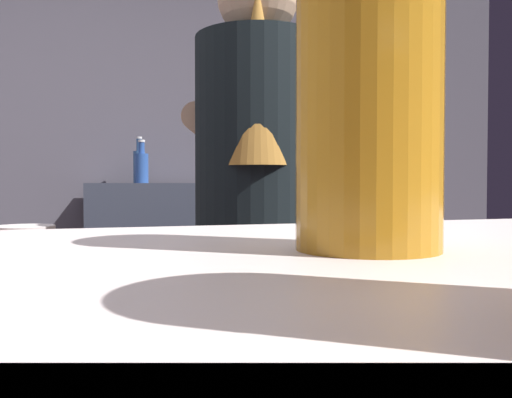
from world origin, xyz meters
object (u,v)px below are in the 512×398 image
Objects in this scene: knife_block at (355,202)px; bartender at (258,217)px; chefs_knife at (300,232)px; pint_glass_far at (368,105)px; bottle_olive_oil at (139,165)px; bottle_vinegar at (142,166)px; mixing_bowl at (24,234)px.

bartender is at bearing -135.81° from knife_block.
knife_block is 0.35m from chefs_knife.
bottle_olive_oil reaches higher than pint_glass_far.
pint_glass_far reaches higher than chefs_knife.
bartender is at bearing -84.09° from bottle_olive_oil.
bartender is 6.91× the size of bottle_vinegar.
bottle_olive_oil is (-0.18, 1.79, 0.20)m from bartender.
mixing_bowl is at bearing -165.06° from chefs_knife.
bottle_olive_oil is (-0.47, 1.38, 0.28)m from chefs_knife.
knife_block is 1.83× the size of pint_glass_far.
bartender reaches higher than bottle_vinegar.
bartender reaches higher than bottle_olive_oil.
knife_block reaches higher than chefs_knife.
bartender is 0.73m from mixing_bowl.
bottle_olive_oil reaches higher than chefs_knife.
bartender reaches higher than pint_glass_far.
chefs_knife is 1.65× the size of pint_glass_far.
knife_block is 1.94m from pint_glass_far.
bottle_olive_oil is at bearing 72.44° from mixing_bowl.
bottle_olive_oil reaches higher than knife_block.
bartender is at bearing 75.99° from pint_glass_far.
bottle_vinegar is (-0.18, 1.67, 0.19)m from bartender.
mixing_bowl is 1.25× the size of pint_glass_far.
chefs_knife is at bearing -71.35° from bottle_olive_oil.
chefs_knife is at bearing -18.19° from bartender.
pint_glass_far is 2.83m from bottle_vinegar.
pint_glass_far is at bearing -92.21° from bottle_vinegar.
chefs_knife is (0.92, 0.04, -0.02)m from mixing_bowl.
pint_glass_far is 0.60× the size of bottle_vinegar.
bottle_vinegar is (-0.76, 1.10, 0.17)m from knife_block.
bottle_olive_oil is at bearing 22.50° from bartender.
knife_block is 1.10× the size of bottle_vinegar.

